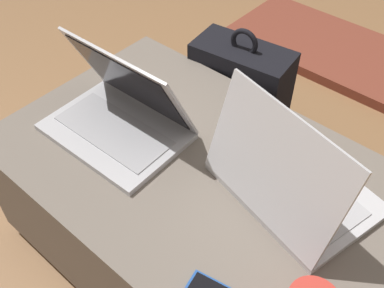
{
  "coord_description": "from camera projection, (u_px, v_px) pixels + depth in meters",
  "views": [
    {
      "loc": [
        0.48,
        -0.57,
        1.24
      ],
      "look_at": [
        0.0,
        -0.01,
        0.5
      ],
      "focal_mm": 42.0,
      "sensor_mm": 36.0,
      "label": 1
    }
  ],
  "objects": [
    {
      "name": "ground_plane",
      "position": [
        194.0,
        252.0,
        1.41
      ],
      "size": [
        14.0,
        14.0,
        0.0
      ],
      "primitive_type": "plane",
      "color": "olive"
    },
    {
      "name": "ottoman",
      "position": [
        194.0,
        212.0,
        1.26
      ],
      "size": [
        1.0,
        0.66,
        0.42
      ],
      "color": "#3D3832",
      "rests_on": "ground_plane"
    },
    {
      "name": "laptop_near",
      "position": [
        120.0,
        115.0,
        1.16
      ],
      "size": [
        0.36,
        0.26,
        0.24
      ],
      "rotation": [
        0.0,
        0.0,
        0.02
      ],
      "color": "#B7B7BC",
      "rests_on": "ottoman"
    },
    {
      "name": "laptop_far",
      "position": [
        288.0,
        181.0,
        1.0
      ],
      "size": [
        0.4,
        0.34,
        0.27
      ],
      "rotation": [
        0.0,
        0.0,
        2.9
      ],
      "color": "silver",
      "rests_on": "ottoman"
    },
    {
      "name": "backpack",
      "position": [
        239.0,
        107.0,
        1.55
      ],
      "size": [
        0.33,
        0.23,
        0.54
      ],
      "rotation": [
        0.0,
        0.0,
        3.28
      ],
      "color": "black",
      "rests_on": "ground_plane"
    },
    {
      "name": "fireplace_hearth",
      "position": [
        374.0,
        67.0,
        2.06
      ],
      "size": [
        1.4,
        0.5,
        0.04
      ],
      "color": "brown",
      "rests_on": "ground_plane"
    }
  ]
}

